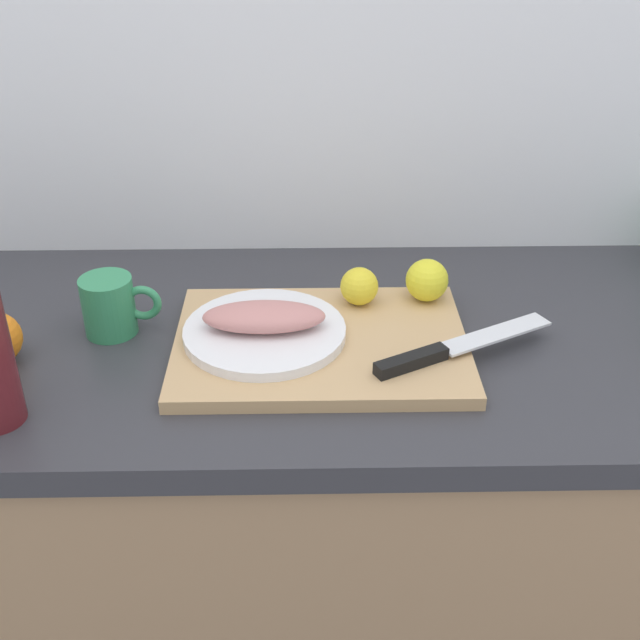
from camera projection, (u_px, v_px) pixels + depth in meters
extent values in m
cube|color=white|center=(303.00, 46.00, 1.30)|extent=(3.20, 0.05, 2.50)
cube|color=#9E7A56|center=(308.00, 557.00, 1.44)|extent=(2.00, 0.58, 0.86)
cube|color=#333338|center=(306.00, 346.00, 1.21)|extent=(2.00, 0.60, 0.04)
cube|color=tan|center=(320.00, 344.00, 1.16)|extent=(0.42, 0.30, 0.02)
cylinder|color=white|center=(264.00, 332.00, 1.15)|extent=(0.23, 0.23, 0.01)
ellipsoid|color=tan|center=(263.00, 317.00, 1.14)|extent=(0.18, 0.07, 0.04)
cube|color=silver|center=(495.00, 334.00, 1.14)|extent=(0.18, 0.11, 0.00)
cube|color=black|center=(411.00, 361.00, 1.08)|extent=(0.11, 0.07, 0.02)
sphere|color=yellow|center=(359.00, 286.00, 1.22)|extent=(0.06, 0.06, 0.06)
sphere|color=yellow|center=(426.00, 280.00, 1.23)|extent=(0.07, 0.07, 0.07)
cylinder|color=#338C59|center=(108.00, 306.00, 1.18)|extent=(0.08, 0.08, 0.09)
torus|color=#338C59|center=(142.00, 303.00, 1.18)|extent=(0.06, 0.01, 0.06)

